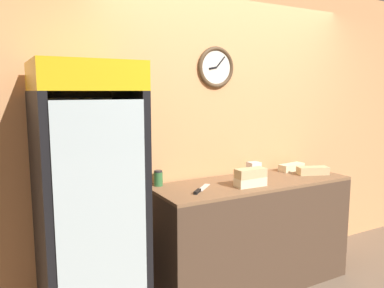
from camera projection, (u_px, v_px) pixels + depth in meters
name	position (u px, v px, depth m)	size (l,w,h in m)	color
wall_back	(230.00, 129.00, 3.45)	(5.20, 0.09, 2.70)	tan
prep_counter	(251.00, 233.00, 3.27)	(1.74, 0.60, 0.93)	#4C3828
beverage_cooler	(87.00, 193.00, 2.52)	(0.64, 0.69, 1.88)	black
sandwich_stack_bottom	(250.00, 182.00, 3.02)	(0.26, 0.12, 0.07)	beige
sandwich_stack_middle	(251.00, 173.00, 3.01)	(0.26, 0.11, 0.07)	tan
sandwich_flat_left	(292.00, 167.00, 3.62)	(0.29, 0.13, 0.07)	beige
sandwich_flat_right	(313.00, 171.00, 3.45)	(0.30, 0.20, 0.07)	tan
chefs_knife	(200.00, 190.00, 2.89)	(0.27, 0.25, 0.02)	silver
condiment_jar	(158.00, 178.00, 3.03)	(0.07, 0.07, 0.13)	#336B38
napkin_dispenser	(254.00, 169.00, 3.42)	(0.11, 0.09, 0.12)	silver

